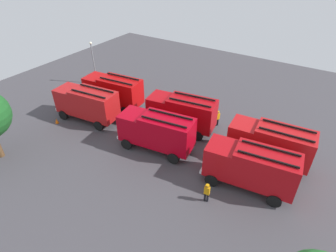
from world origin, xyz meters
name	(u,v)px	position (x,y,z in m)	size (l,w,h in m)	color
ground_plane	(168,137)	(0.00, 0.00, 0.00)	(55.37, 55.37, 0.00)	#423F44
fire_truck_0	(270,142)	(-9.48, -1.72, 2.15)	(7.36, 3.19, 3.88)	red
fire_truck_1	(182,112)	(-0.36, -2.06, 2.15)	(7.47, 3.56, 3.88)	#AE070E
fire_truck_2	(113,90)	(8.86, -1.92, 2.15)	(7.41, 3.35, 3.88)	#BA0809
fire_truck_3	(251,166)	(-9.04, 2.12, 2.15)	(7.44, 3.44, 3.88)	#AE0C12
fire_truck_4	(157,130)	(-0.11, 2.12, 2.15)	(7.46, 3.54, 3.88)	#B00312
fire_truck_5	(87,103)	(9.22, 1.89, 2.15)	(7.43, 3.41, 3.88)	#B21416
firefighter_0	(207,192)	(-6.93, 5.38, 0.98)	(0.44, 0.28, 1.74)	black
firefighter_1	(259,129)	(-7.70, -4.91, 0.99)	(0.41, 0.48, 1.76)	black
firefighter_2	(107,85)	(12.20, -4.21, 1.04)	(0.48, 0.44, 1.83)	black
firefighter_3	(218,118)	(-3.29, -4.71, 1.00)	(0.39, 0.48, 1.77)	black
firefighter_4	(90,83)	(14.57, -3.53, 0.90)	(0.48, 0.44, 1.62)	black
traffic_cone_0	(124,132)	(4.08, 2.00, 0.30)	(0.41, 0.41, 0.59)	#F2600C
traffic_cone_1	(57,121)	(11.76, 4.38, 0.28)	(0.39, 0.39, 0.56)	#F2600C
traffic_cone_2	(171,109)	(2.36, -4.38, 0.37)	(0.52, 0.52, 0.74)	#F2600C
lamppost	(93,60)	(15.31, -5.33, 3.50)	(0.36, 0.36, 5.89)	slate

